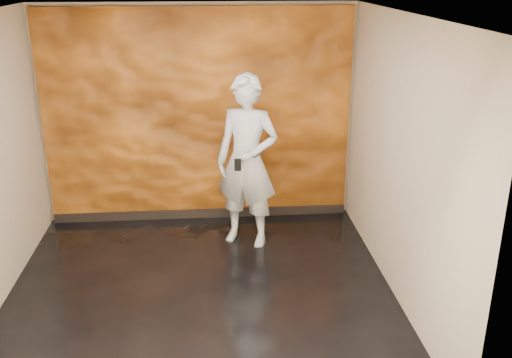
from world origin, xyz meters
The scene contains 5 objects.
room centered at (0.00, 0.00, 1.40)m, with size 4.02×4.02×2.81m.
feature_wall centered at (0.00, 1.96, 1.38)m, with size 3.90×0.06×2.75m, color orange.
baseboard centered at (0.00, 1.92, 0.06)m, with size 3.90×0.04×0.12m, color black.
man centered at (0.57, 1.17, 1.04)m, with size 0.76×0.50×2.07m, color #9DA4AD.
phone centered at (0.44, 0.87, 1.10)m, with size 0.08×0.02×0.14m, color black.
Camera 1 is at (0.14, -5.17, 3.20)m, focal length 40.00 mm.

